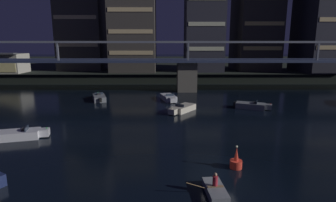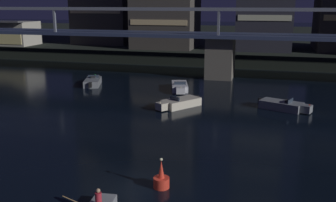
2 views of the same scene
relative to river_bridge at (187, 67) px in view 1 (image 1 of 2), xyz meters
name	(u,v)px [view 1 (image 1 of 2)]	position (x,y,z in m)	size (l,w,h in m)	color
ground_plane	(221,172)	(0.00, -34.22, -4.56)	(400.00, 400.00, 0.00)	black
far_riverbank	(177,65)	(0.00, 48.01, -3.46)	(240.00, 80.00, 2.20)	black
river_bridge	(187,67)	(0.00, 0.00, 0.00)	(98.72, 6.40, 9.38)	#605B51
tower_west_low	(80,5)	(-25.35, 19.51, 13.76)	(10.92, 9.42, 32.53)	#423D38
tower_west_tall	(133,22)	(-11.83, 15.46, 9.43)	(10.70, 10.17, 23.88)	#423D38
tower_central	(204,13)	(5.27, 16.86, 11.58)	(9.04, 10.18, 28.18)	#282833
tower_east_tall	(256,13)	(18.73, 19.45, 11.80)	(9.93, 13.29, 28.61)	#38332D
tower_east_low	(326,8)	(33.35, 14.34, 12.43)	(10.19, 13.02, 29.87)	#282833
speedboat_near_center	(99,98)	(-14.74, -8.97, -4.14)	(2.93, 5.14, 1.16)	gray
speedboat_near_right	(20,134)	(-18.09, -27.05, -4.14)	(5.20, 2.69, 1.16)	silver
speedboat_mid_left	(252,106)	(8.11, -14.94, -4.14)	(5.07, 3.13, 1.16)	gray
speedboat_mid_center	(182,109)	(-1.80, -16.53, -4.14)	(3.96, 4.71, 1.16)	beige
speedboat_mid_right	(169,98)	(-3.53, -9.08, -4.14)	(2.80, 5.18, 1.16)	silver
channel_buoy	(236,162)	(1.20, -33.57, -4.08)	(0.90, 0.90, 1.76)	red
dinghy_with_paddler	(215,190)	(-0.97, -37.14, -4.28)	(2.47, 2.69, 1.36)	gray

